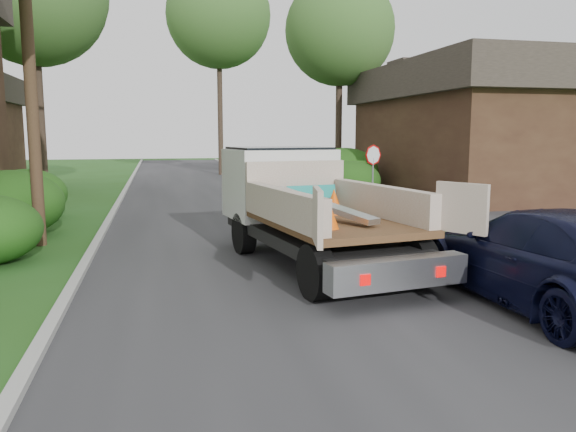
% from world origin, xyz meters
% --- Properties ---
extents(ground, '(120.00, 120.00, 0.00)m').
position_xyz_m(ground, '(0.00, 0.00, 0.00)').
color(ground, '#234D16').
rests_on(ground, ground).
extents(road, '(8.00, 90.00, 0.02)m').
position_xyz_m(road, '(0.00, 10.00, 0.00)').
color(road, '#28282B').
rests_on(road, ground).
extents(side_street, '(16.00, 7.00, 0.02)m').
position_xyz_m(side_street, '(12.00, 9.00, 0.01)').
color(side_street, '#28282B').
rests_on(side_street, ground).
extents(curb_left, '(0.20, 90.00, 0.12)m').
position_xyz_m(curb_left, '(-4.10, 10.00, 0.06)').
color(curb_left, '#9E9E99').
rests_on(curb_left, ground).
extents(curb_right, '(0.20, 90.00, 0.12)m').
position_xyz_m(curb_right, '(4.10, 10.00, 0.06)').
color(curb_right, '#9E9E99').
rests_on(curb_right, ground).
extents(stop_sign, '(0.71, 0.32, 2.48)m').
position_xyz_m(stop_sign, '(5.20, 9.00, 1.78)').
color(stop_sign, slate).
rests_on(stop_sign, ground).
extents(utility_pole, '(2.42, 1.25, 10.00)m').
position_xyz_m(utility_pole, '(-5.48, 4.98, 5.17)').
color(utility_pole, '#382619').
rests_on(utility_pole, ground).
extents(house_right, '(9.72, 12.96, 6.20)m').
position_xyz_m(house_right, '(13.00, 14.00, 3.16)').
color(house_right, '#351F16').
rests_on(house_right, ground).
extents(hedge_left_b, '(2.86, 2.86, 1.87)m').
position_xyz_m(hedge_left_b, '(-6.50, 6.50, 0.94)').
color(hedge_left_b, '#194610').
rests_on(hedge_left_b, ground).
extents(hedge_left_c, '(2.60, 2.60, 1.70)m').
position_xyz_m(hedge_left_c, '(-6.80, 10.00, 0.85)').
color(hedge_left_c, '#194610').
rests_on(hedge_left_c, ground).
extents(hedge_right_a, '(2.60, 2.60, 1.70)m').
position_xyz_m(hedge_right_a, '(5.80, 13.00, 0.85)').
color(hedge_right_a, '#194610').
rests_on(hedge_right_a, ground).
extents(hedge_right_b, '(3.38, 3.38, 2.21)m').
position_xyz_m(hedge_right_b, '(6.50, 16.00, 1.10)').
color(hedge_right_b, '#194610').
rests_on(hedge_right_b, ground).
extents(tree_right_far, '(6.00, 6.00, 11.50)m').
position_xyz_m(tree_right_far, '(7.50, 20.00, 8.48)').
color(tree_right_far, '#2D2119').
rests_on(tree_right_far, ground).
extents(tree_center_far, '(7.20, 7.20, 14.60)m').
position_xyz_m(tree_center_far, '(2.00, 30.00, 10.98)').
color(tree_center_far, '#2D2119').
rests_on(tree_center_far, ground).
extents(flatbed_truck, '(3.73, 7.00, 2.53)m').
position_xyz_m(flatbed_truck, '(0.62, 2.03, 1.38)').
color(flatbed_truck, black).
rests_on(flatbed_truck, ground).
extents(black_pickup, '(2.81, 5.52, 1.49)m').
position_xyz_m(black_pickup, '(2.40, 7.14, 0.75)').
color(black_pickup, black).
rests_on(black_pickup, ground).
extents(navy_suv, '(2.37, 5.72, 1.66)m').
position_xyz_m(navy_suv, '(3.72, -2.50, 0.83)').
color(navy_suv, black).
rests_on(navy_suv, ground).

